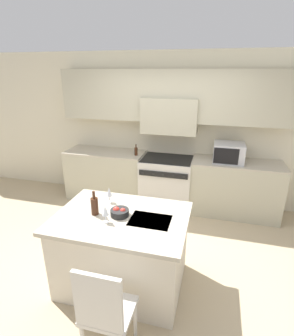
# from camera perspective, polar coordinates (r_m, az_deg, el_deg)

# --- Properties ---
(ground_plane) EXTENTS (10.00, 10.00, 0.00)m
(ground_plane) POSITION_cam_1_polar(r_m,az_deg,el_deg) (3.73, -0.81, -19.23)
(ground_plane) COLOR tan
(back_cabinetry) EXTENTS (10.00, 0.46, 2.70)m
(back_cabinetry) POSITION_cam_1_polar(r_m,az_deg,el_deg) (4.72, 5.26, 11.05)
(back_cabinetry) COLOR beige
(back_cabinetry) RESTS_ON ground_plane
(back_counter) EXTENTS (3.86, 0.62, 0.95)m
(back_counter) POSITION_cam_1_polar(r_m,az_deg,el_deg) (4.81, 4.31, -2.86)
(back_counter) COLOR #B2AD93
(back_counter) RESTS_ON ground_plane
(range_stove) EXTENTS (0.90, 0.70, 0.92)m
(range_stove) POSITION_cam_1_polar(r_m,az_deg,el_deg) (4.80, 4.26, -3.11)
(range_stove) COLOR beige
(range_stove) RESTS_ON ground_plane
(microwave) EXTENTS (0.49, 0.44, 0.31)m
(microwave) POSITION_cam_1_polar(r_m,az_deg,el_deg) (4.53, 17.34, 3.24)
(microwave) COLOR #B7B7BC
(microwave) RESTS_ON back_counter
(kitchen_island) EXTENTS (1.44, 1.04, 0.90)m
(kitchen_island) POSITION_cam_1_polar(r_m,az_deg,el_deg) (3.15, -5.36, -17.35)
(kitchen_island) COLOR beige
(kitchen_island) RESTS_ON ground_plane
(island_chair) EXTENTS (0.42, 0.40, 0.99)m
(island_chair) POSITION_cam_1_polar(r_m,az_deg,el_deg) (2.46, -9.25, -28.20)
(island_chair) COLOR beige
(island_chair) RESTS_ON ground_plane
(wine_bottle) EXTENTS (0.08, 0.08, 0.27)m
(wine_bottle) POSITION_cam_1_polar(r_m,az_deg,el_deg) (2.93, -11.34, -8.02)
(wine_bottle) COLOR #422314
(wine_bottle) RESTS_ON kitchen_island
(wine_glass_near) EXTENTS (0.07, 0.07, 0.19)m
(wine_glass_near) POSITION_cam_1_polar(r_m,az_deg,el_deg) (2.75, -9.08, -9.26)
(wine_glass_near) COLOR white
(wine_glass_near) RESTS_ON kitchen_island
(wine_glass_far) EXTENTS (0.07, 0.07, 0.19)m
(wine_glass_far) POSITION_cam_1_polar(r_m,az_deg,el_deg) (3.13, -8.22, -5.25)
(wine_glass_far) COLOR white
(wine_glass_far) RESTS_ON kitchen_island
(fruit_bowl) EXTENTS (0.20, 0.20, 0.10)m
(fruit_bowl) POSITION_cam_1_polar(r_m,az_deg,el_deg) (2.89, -6.00, -9.53)
(fruit_bowl) COLOR black
(fruit_bowl) RESTS_ON kitchen_island
(oil_bottle_on_counter) EXTENTS (0.06, 0.06, 0.20)m
(oil_bottle_on_counter) POSITION_cam_1_polar(r_m,az_deg,el_deg) (4.68, -2.41, 3.68)
(oil_bottle_on_counter) COLOR #422314
(oil_bottle_on_counter) RESTS_ON back_counter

